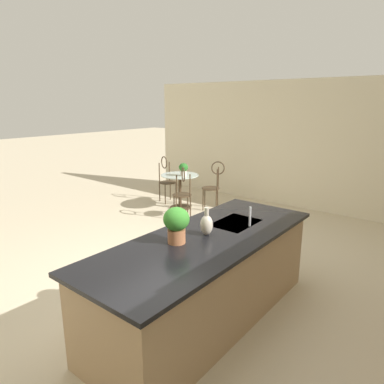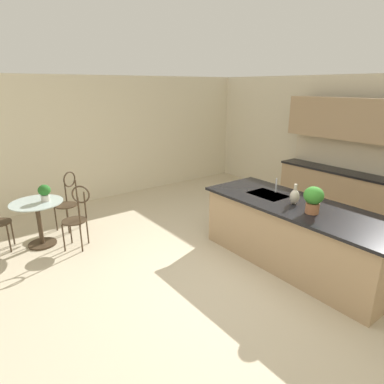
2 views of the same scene
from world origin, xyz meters
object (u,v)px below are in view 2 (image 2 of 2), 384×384
(potted_plant_counter_near, at_px, (313,198))
(chair_toward_desk, at_px, (68,198))
(chair_by_island, at_px, (77,214))
(vase_on_counter, at_px, (295,196))
(bistro_table, at_px, (39,219))
(potted_plant_on_table, at_px, (45,192))

(potted_plant_counter_near, bearing_deg, chair_toward_desk, -149.75)
(chair_by_island, relative_size, vase_on_counter, 3.62)
(chair_by_island, height_order, potted_plant_counter_near, potted_plant_counter_near)
(potted_plant_counter_near, relative_size, vase_on_counter, 1.23)
(bistro_table, xyz_separation_m, vase_on_counter, (2.79, 2.75, 0.58))
(potted_plant_on_table, bearing_deg, potted_plant_counter_near, 39.10)
(bistro_table, height_order, chair_toward_desk, chair_toward_desk)
(bistro_table, height_order, potted_plant_on_table, potted_plant_on_table)
(bistro_table, relative_size, chair_by_island, 0.77)
(bistro_table, bearing_deg, chair_toward_desk, 123.65)
(chair_toward_desk, xyz_separation_m, potted_plant_counter_near, (3.53, 2.06, 0.55))
(chair_toward_desk, distance_m, potted_plant_counter_near, 4.13)
(potted_plant_counter_near, bearing_deg, chair_by_island, -140.71)
(chair_by_island, relative_size, potted_plant_on_table, 3.86)
(chair_by_island, distance_m, vase_on_counter, 3.29)
(potted_plant_counter_near, bearing_deg, potted_plant_on_table, -140.90)
(bistro_table, relative_size, chair_toward_desk, 0.77)
(chair_toward_desk, bearing_deg, potted_plant_on_table, -46.61)
(chair_by_island, bearing_deg, potted_plant_counter_near, 39.29)
(chair_by_island, relative_size, chair_toward_desk, 1.00)
(chair_by_island, xyz_separation_m, vase_on_counter, (2.32, 2.28, 0.46))
(bistro_table, height_order, vase_on_counter, vase_on_counter)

